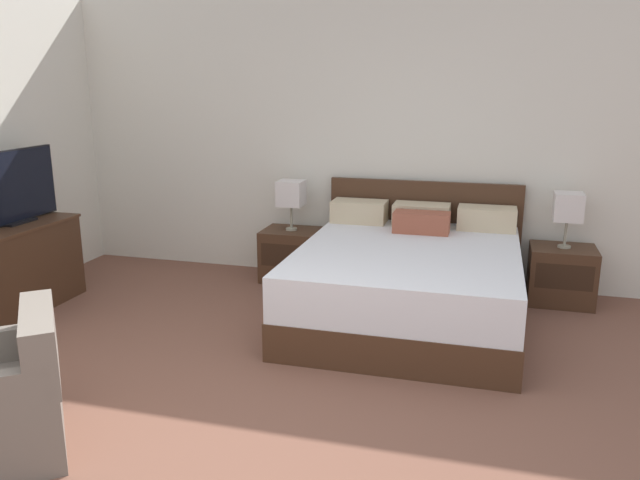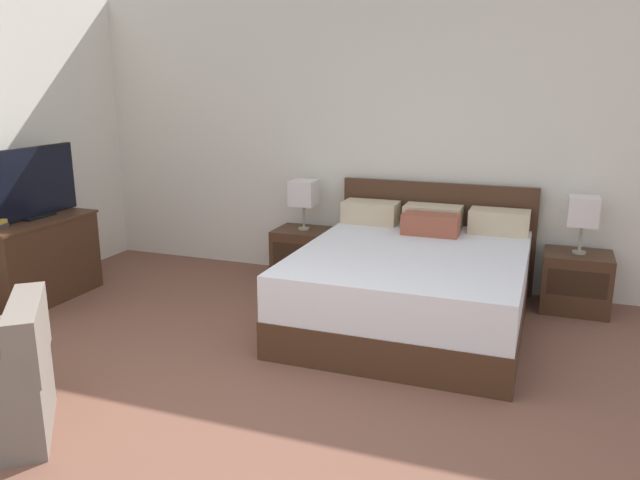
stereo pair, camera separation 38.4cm
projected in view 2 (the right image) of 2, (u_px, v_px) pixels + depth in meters
name	position (u px, v px, depth m)	size (l,w,h in m)	color
ground_plane	(190.00, 476.00, 3.08)	(10.26, 10.26, 0.00)	brown
wall_back	(379.00, 140.00, 5.88)	(7.11, 0.06, 2.71)	silver
bed	(413.00, 283.00, 4.97)	(1.78, 2.08, 0.99)	#422819
nightstand_left	(304.00, 254.00, 6.08)	(0.55, 0.45, 0.50)	#422819
nightstand_right	(576.00, 282.00, 5.25)	(0.55, 0.45, 0.50)	#422819
table_lamp_left	(304.00, 194.00, 5.93)	(0.24, 0.24, 0.48)	gray
table_lamp_right	(583.00, 212.00, 5.10)	(0.24, 0.24, 0.48)	gray
dresser	(33.00, 259.00, 5.46)	(0.57, 1.10, 0.73)	#422819
tv	(32.00, 184.00, 5.37)	(0.18, 0.98, 0.61)	black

